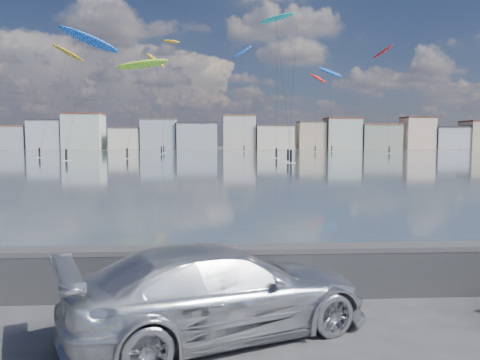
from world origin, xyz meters
name	(u,v)px	position (x,y,z in m)	size (l,w,h in m)	color
bay_water	(211,157)	(0.00, 91.50, 0.01)	(500.00, 177.00, 0.00)	#384856
far_shore_strip	(212,149)	(0.00, 200.00, 0.01)	(500.00, 60.00, 0.00)	#4C473D
seawall	(192,270)	(0.00, 2.70, 0.58)	(400.00, 0.36, 1.08)	#28282B
far_buildings	(215,135)	(1.31, 186.00, 6.03)	(240.79, 13.26, 14.60)	beige
car_silver	(220,290)	(0.52, 1.04, 0.71)	(1.98, 4.87, 1.41)	silver
kitesurfer_0	(143,65)	(-13.92, 91.87, 18.78)	(11.05, 13.26, 20.76)	#8CD826
kitesurfer_3	(242,54)	(10.33, 154.71, 32.77)	(7.22, 8.35, 36.26)	blue
kitesurfer_5	(318,79)	(34.26, 144.52, 23.19)	(8.41, 10.40, 25.46)	red
kitesurfer_6	(68,55)	(-31.36, 100.02, 22.08)	(7.10, 15.85, 24.48)	#BF8C19
kitesurfer_7	(156,61)	(-17.82, 146.87, 28.94)	(8.88, 19.85, 32.61)	#BF8C19
kitesurfer_8	(383,54)	(51.23, 133.26, 29.32)	(6.94, 19.68, 32.21)	red
kitesurfer_10	(330,73)	(41.19, 157.31, 27.27)	(9.04, 19.94, 30.32)	blue
kitesurfer_11	(277,21)	(13.71, 92.44, 28.12)	(7.97, 14.86, 29.78)	#19BFBF
kitesurfer_12	(89,40)	(-21.21, 78.57, 20.76)	(10.93, 9.72, 23.77)	blue
kitesurfer_14	(171,43)	(-11.17, 127.39, 30.61)	(7.08, 18.49, 32.70)	#BF8C19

